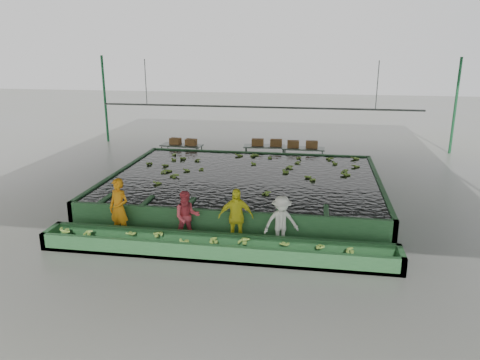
% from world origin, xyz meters
% --- Properties ---
extents(ground, '(80.00, 80.00, 0.00)m').
position_xyz_m(ground, '(0.00, 0.00, 0.00)').
color(ground, gray).
rests_on(ground, ground).
extents(shed_roof, '(20.00, 22.00, 0.04)m').
position_xyz_m(shed_roof, '(0.00, 0.00, 5.00)').
color(shed_roof, gray).
rests_on(shed_roof, shed_posts).
extents(shed_posts, '(20.00, 22.00, 5.00)m').
position_xyz_m(shed_posts, '(0.00, 0.00, 2.50)').
color(shed_posts, '#1E6536').
rests_on(shed_posts, ground).
extents(flotation_tank, '(10.00, 8.00, 0.90)m').
position_xyz_m(flotation_tank, '(0.00, 1.50, 0.45)').
color(flotation_tank, '#285C2F').
rests_on(flotation_tank, ground).
extents(tank_water, '(9.70, 7.70, 0.00)m').
position_xyz_m(tank_water, '(0.00, 1.50, 0.85)').
color(tank_water, black).
rests_on(tank_water, flotation_tank).
extents(sorting_trough, '(10.00, 1.00, 0.50)m').
position_xyz_m(sorting_trough, '(0.00, -3.60, 0.25)').
color(sorting_trough, '#285C2F').
rests_on(sorting_trough, ground).
extents(cableway_rail, '(0.08, 0.08, 14.00)m').
position_xyz_m(cableway_rail, '(0.00, 5.00, 3.00)').
color(cableway_rail, '#59605B').
rests_on(cableway_rail, shed_roof).
extents(rail_hanger_left, '(0.04, 0.04, 2.00)m').
position_xyz_m(rail_hanger_left, '(-5.00, 5.00, 4.00)').
color(rail_hanger_left, '#59605B').
rests_on(rail_hanger_left, shed_roof).
extents(rail_hanger_right, '(0.04, 0.04, 2.00)m').
position_xyz_m(rail_hanger_right, '(5.00, 5.00, 4.00)').
color(rail_hanger_right, '#59605B').
rests_on(rail_hanger_right, shed_roof).
extents(worker_a, '(0.78, 0.63, 1.84)m').
position_xyz_m(worker_a, '(-3.13, -2.80, 0.92)').
color(worker_a, orange).
rests_on(worker_a, ground).
extents(worker_b, '(0.91, 0.80, 1.57)m').
position_xyz_m(worker_b, '(-1.04, -2.80, 0.78)').
color(worker_b, '#DC4551').
rests_on(worker_b, ground).
extents(worker_c, '(1.08, 0.61, 1.73)m').
position_xyz_m(worker_c, '(0.42, -2.80, 0.86)').
color(worker_c, yellow).
rests_on(worker_c, ground).
extents(worker_d, '(1.16, 0.92, 1.57)m').
position_xyz_m(worker_d, '(1.73, -2.80, 0.79)').
color(worker_d, white).
rests_on(worker_d, ground).
extents(packing_table_left, '(2.08, 1.00, 0.91)m').
position_xyz_m(packing_table_left, '(-3.85, 6.37, 0.46)').
color(packing_table_left, '#59605B').
rests_on(packing_table_left, ground).
extents(packing_table_mid, '(2.05, 0.95, 0.91)m').
position_xyz_m(packing_table_mid, '(0.16, 6.82, 0.45)').
color(packing_table_mid, '#59605B').
rests_on(packing_table_mid, ground).
extents(packing_table_right, '(2.00, 0.83, 0.90)m').
position_xyz_m(packing_table_right, '(2.04, 6.65, 0.45)').
color(packing_table_right, '#59605B').
rests_on(packing_table_right, ground).
extents(box_stack_left, '(1.37, 0.52, 0.29)m').
position_xyz_m(box_stack_left, '(-3.79, 6.42, 0.91)').
color(box_stack_left, brown).
rests_on(box_stack_left, packing_table_left).
extents(box_stack_mid, '(1.47, 0.48, 0.31)m').
position_xyz_m(box_stack_mid, '(0.27, 6.84, 0.91)').
color(box_stack_mid, brown).
rests_on(box_stack_mid, packing_table_mid).
extents(box_stack_right, '(1.45, 0.48, 0.31)m').
position_xyz_m(box_stack_right, '(1.98, 6.73, 0.91)').
color(box_stack_right, brown).
rests_on(box_stack_right, packing_table_right).
extents(floating_bananas, '(8.65, 5.90, 0.12)m').
position_xyz_m(floating_bananas, '(0.00, 2.30, 0.85)').
color(floating_bananas, '#7FAD3A').
rests_on(floating_bananas, tank_water).
extents(trough_bananas, '(8.77, 0.58, 0.12)m').
position_xyz_m(trough_bananas, '(0.00, -3.60, 0.40)').
color(trough_bananas, '#7FAD3A').
rests_on(trough_bananas, sorting_trough).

